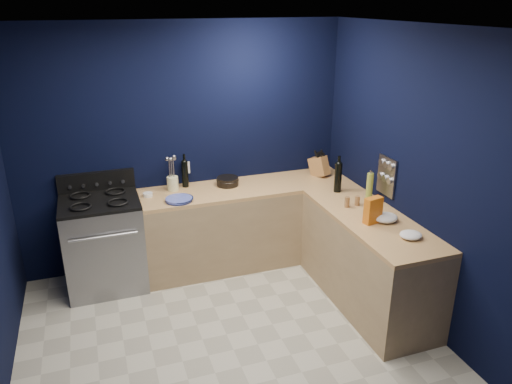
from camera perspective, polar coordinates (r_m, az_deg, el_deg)
name	(u,v)px	position (r m, az deg, el deg)	size (l,w,h in m)	color
floor	(234,351)	(4.39, -2.63, -17.96)	(3.50, 3.50, 0.02)	#BBB6A2
ceiling	(227,26)	(3.39, -3.41, 18.67)	(3.50, 3.50, 0.02)	silver
wall_back	(184,148)	(5.31, -8.36, 5.14)	(3.50, 0.02, 2.60)	black
wall_right	(426,183)	(4.47, 19.20, 1.01)	(0.02, 3.50, 2.60)	black
wall_front	(344,362)	(2.30, 10.24, -18.85)	(3.50, 0.02, 2.60)	black
cab_back	(247,226)	(5.46, -1.01, -3.92)	(2.30, 0.63, 0.86)	#A1855F
top_back	(247,188)	(5.29, -1.04, 0.49)	(2.30, 0.63, 0.04)	#996C3F
cab_right	(368,262)	(4.86, 12.85, -7.94)	(0.63, 1.67, 0.86)	#A1855F
top_right	(372,219)	(4.66, 13.30, -3.11)	(0.63, 1.67, 0.04)	#996C3F
gas_range	(104,245)	(5.22, -17.21, -5.89)	(0.76, 0.66, 0.92)	gray
oven_door	(106,260)	(4.94, -17.00, -7.60)	(0.59, 0.02, 0.42)	black
cooktop	(99,202)	(5.03, -17.80, -1.06)	(0.76, 0.66, 0.03)	black
backguard	(96,181)	(5.27, -18.07, 1.18)	(0.76, 0.06, 0.20)	black
spice_panel	(387,176)	(4.91, 14.95, 1.80)	(0.02, 0.28, 0.38)	gray
wall_outlet	(186,168)	(5.36, -8.19, 2.82)	(0.09, 0.02, 0.13)	white
plate_stack	(179,200)	(4.94, -8.96, -0.87)	(0.27, 0.27, 0.03)	#434FAE
ramekin	(148,195)	(5.12, -12.47, -0.30)	(0.10, 0.10, 0.04)	white
utensil_crock	(173,183)	(5.22, -9.66, 0.99)	(0.12, 0.12, 0.15)	#F1F2C3
wine_bottle_back	(185,174)	(5.27, -8.26, 2.07)	(0.07, 0.07, 0.28)	black
lemon_basket	(228,181)	(5.30, -3.32, 1.25)	(0.23, 0.23, 0.09)	black
knife_block	(319,166)	(5.61, 7.34, 2.97)	(0.12, 0.20, 0.22)	olive
wine_bottle_right	(338,178)	(5.15, 9.52, 1.66)	(0.08, 0.08, 0.31)	black
oil_bottle	(370,187)	(4.99, 13.06, 0.60)	(0.07, 0.07, 0.28)	olive
spice_jar_near	(347,202)	(4.81, 10.55, -1.15)	(0.05, 0.05, 0.11)	olive
spice_jar_far	(357,201)	(4.87, 11.69, -1.00)	(0.05, 0.05, 0.10)	olive
crouton_bag	(373,210)	(4.50, 13.45, -2.08)	(0.17, 0.08, 0.24)	#C40A06
towel_front	(386,218)	(4.58, 14.85, -2.89)	(0.22, 0.19, 0.08)	white
towel_end	(411,235)	(4.34, 17.57, -4.78)	(0.19, 0.17, 0.06)	white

